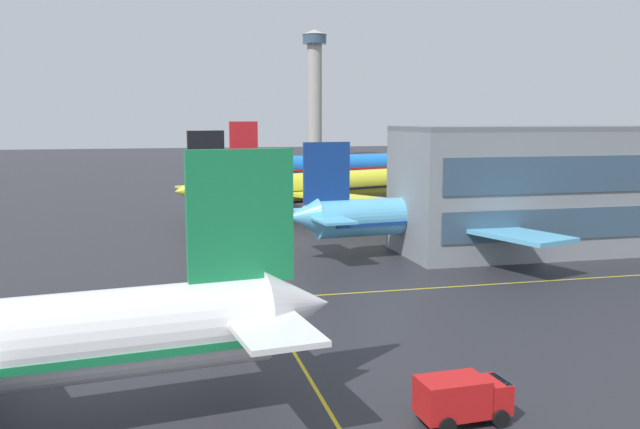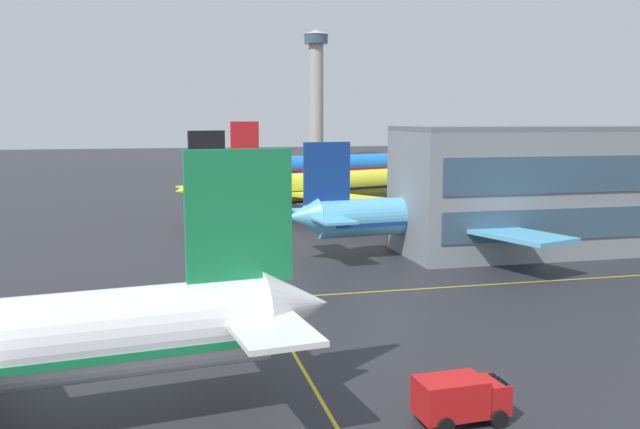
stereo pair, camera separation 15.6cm
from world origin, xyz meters
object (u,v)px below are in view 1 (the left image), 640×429
object	(u,v)px
airliner_third_row	(306,187)
control_tower	(315,85)
airliner_second_row	(453,213)
service_truck_catering	(463,397)
airliner_far_left_stand	(323,166)

from	to	relation	value
airliner_third_row	control_tower	bearing A→B (deg)	76.37
control_tower	airliner_second_row	bearing A→B (deg)	-98.57
service_truck_catering	airliner_second_row	bearing A→B (deg)	66.03
airliner_third_row	control_tower	world-z (taller)	control_tower
airliner_third_row	airliner_far_left_stand	distance (m)	36.22
airliner_third_row	airliner_far_left_stand	size ratio (longest dim) A/B	0.90
airliner_third_row	control_tower	size ratio (longest dim) A/B	0.84
airliner_third_row	service_truck_catering	xyz separation A→B (m)	(-7.07, -64.39, -2.92)
airliner_second_row	airliner_far_left_stand	bearing A→B (deg)	88.48
airliner_far_left_stand	control_tower	bearing A→B (deg)	77.65
service_truck_catering	control_tower	world-z (taller)	control_tower
airliner_second_row	airliner_far_left_stand	size ratio (longest dim) A/B	0.88
airliner_second_row	airliner_far_left_stand	world-z (taller)	airliner_far_left_stand
airliner_second_row	airliner_third_row	distance (m)	28.97
airliner_far_left_stand	control_tower	distance (m)	116.94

